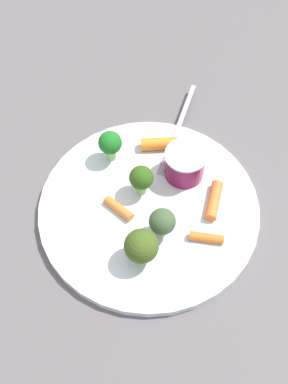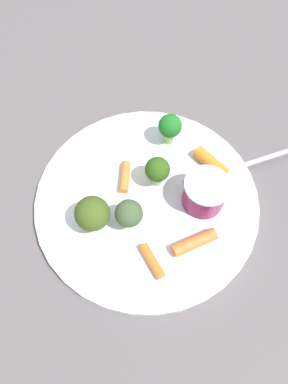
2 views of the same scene
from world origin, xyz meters
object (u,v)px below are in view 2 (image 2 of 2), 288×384
(broccoli_floret_1, at_px, (92,214))
(carrot_stick_0, at_px, (125,177))
(broccoli_floret_0, at_px, (132,215))
(plate, at_px, (147,199))
(fork, at_px, (241,166))
(broccoli_floret_3, at_px, (170,127))
(carrot_stick_1, at_px, (194,242))
(carrot_stick_2, at_px, (211,162))
(broccoli_floret_2, at_px, (158,171))
(sauce_cup, at_px, (205,193))
(carrot_stick_3, at_px, (152,261))

(broccoli_floret_1, relative_size, carrot_stick_0, 1.19)
(broccoli_floret_0, xyz_separation_m, broccoli_floret_1, (0.02, -0.04, 0.00))
(plate, relative_size, broccoli_floret_1, 5.53)
(fork, bearing_deg, broccoli_floret_3, -84.20)
(carrot_stick_1, bearing_deg, carrot_stick_2, -164.67)
(broccoli_floret_0, distance_m, broccoli_floret_2, 0.07)
(carrot_stick_1, distance_m, fork, 0.13)
(broccoli_floret_0, bearing_deg, fork, 150.30)
(broccoli_floret_2, height_order, carrot_stick_2, broccoli_floret_2)
(carrot_stick_0, bearing_deg, broccoli_floret_3, 166.44)
(broccoli_floret_2, xyz_separation_m, carrot_stick_2, (-0.06, 0.05, -0.02))
(carrot_stick_0, bearing_deg, carrot_stick_1, 73.09)
(broccoli_floret_3, relative_size, carrot_stick_2, 0.98)
(carrot_stick_2, xyz_separation_m, fork, (-0.02, 0.04, -0.01))
(sauce_cup, height_order, broccoli_floret_3, broccoli_floret_3)
(plate, distance_m, carrot_stick_2, 0.10)
(broccoli_floret_2, height_order, fork, broccoli_floret_2)
(broccoli_floret_1, height_order, carrot_stick_2, broccoli_floret_1)
(broccoli_floret_3, distance_m, carrot_stick_3, 0.18)
(sauce_cup, relative_size, carrot_stick_1, 1.01)
(broccoli_floret_0, relative_size, carrot_stick_2, 0.94)
(broccoli_floret_3, distance_m, fork, 0.11)
(sauce_cup, distance_m, carrot_stick_0, 0.11)
(carrot_stick_2, bearing_deg, carrot_stick_1, 15.33)
(broccoli_floret_1, relative_size, broccoli_floret_3, 1.07)
(carrot_stick_1, xyz_separation_m, fork, (-0.13, 0.01, -0.01))
(carrot_stick_0, distance_m, carrot_stick_3, 0.12)
(sauce_cup, relative_size, broccoli_floret_0, 1.19)
(sauce_cup, bearing_deg, carrot_stick_1, 15.57)
(broccoli_floret_2, distance_m, carrot_stick_2, 0.08)
(broccoli_floret_2, relative_size, fork, 0.34)
(broccoli_floret_2, xyz_separation_m, broccoli_floret_3, (-0.07, -0.02, 0.00))
(broccoli_floret_0, bearing_deg, carrot_stick_1, 101.18)
(carrot_stick_3, bearing_deg, carrot_stick_1, 143.92)
(carrot_stick_1, height_order, fork, carrot_stick_1)
(sauce_cup, xyz_separation_m, carrot_stick_0, (0.02, -0.10, -0.02))
(broccoli_floret_1, bearing_deg, carrot_stick_3, 84.96)
(sauce_cup, bearing_deg, carrot_stick_3, -8.90)
(carrot_stick_0, distance_m, fork, 0.16)
(broccoli_floret_3, height_order, fork, broccoli_floret_3)
(sauce_cup, distance_m, fork, 0.08)
(broccoli_floret_0, distance_m, carrot_stick_1, 0.08)
(broccoli_floret_0, bearing_deg, carrot_stick_2, 160.13)
(broccoli_floret_0, bearing_deg, broccoli_floret_2, -177.70)
(plate, xyz_separation_m, carrot_stick_1, (0.03, 0.08, 0.01))
(plate, relative_size, carrot_stick_2, 5.77)
(broccoli_floret_0, bearing_deg, plate, -174.71)
(plate, bearing_deg, carrot_stick_1, 71.34)
(carrot_stick_1, xyz_separation_m, carrot_stick_2, (-0.11, -0.03, 0.00))
(sauce_cup, bearing_deg, plate, -64.09)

